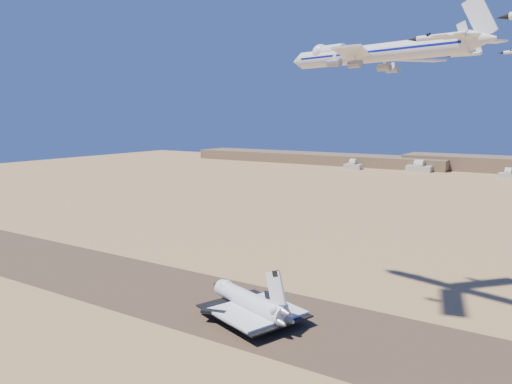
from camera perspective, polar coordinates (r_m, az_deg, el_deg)
The scene contains 10 objects.
ground at distance 185.74m, azimuth -3.41°, elevation -12.93°, with size 1200.00×1200.00×0.00m, color #AC874C.
runway at distance 185.72m, azimuth -3.41°, elevation -12.92°, with size 600.00×50.00×0.06m, color brown.
hangars at distance 642.62m, azimuth 17.66°, elevation 2.62°, with size 200.50×29.50×30.00m.
shuttle at distance 173.41m, azimuth -0.79°, elevation -12.55°, with size 42.75×34.58×20.81m.
carrier_747 at distance 180.73m, azimuth 12.87°, elevation 15.15°, with size 77.51×58.27×19.30m.
crew_a at distance 165.78m, azimuth -1.27°, elevation -15.30°, with size 0.70×0.46×1.92m, color #DB470C.
crew_b at distance 163.75m, azimuth 0.71°, elevation -15.65°, with size 0.84×0.48×1.72m, color #DB470C.
crew_c at distance 161.80m, azimuth -0.31°, elevation -15.93°, with size 1.11×0.57×1.90m, color #DB470C.
chase_jet_a at distance 126.80m, azimuth 20.21°, elevation 16.34°, with size 14.16×7.95×3.55m.
chase_jet_e at distance 220.03m, azimuth 22.74°, elevation 14.30°, with size 14.43×8.09×3.62m.
Camera 1 is at (102.41, -138.99, 68.49)m, focal length 35.00 mm.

